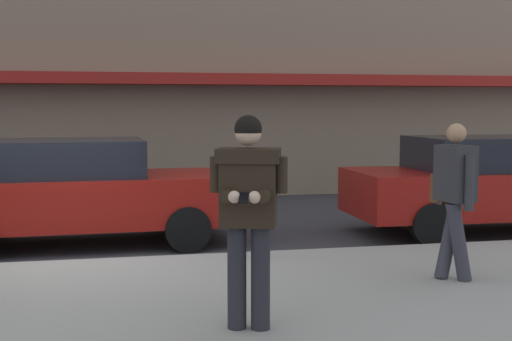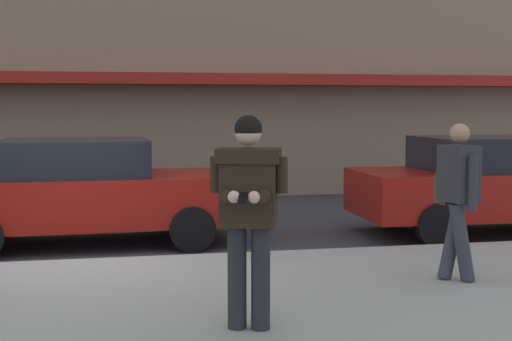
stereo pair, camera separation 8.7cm
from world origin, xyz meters
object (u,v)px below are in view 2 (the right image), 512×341
object	(u,v)px
pedestrian_with_bag	(457,191)
parked_sedan_mid	(86,191)
man_texting_on_phone	(249,199)
parking_meter	(261,192)
parked_sedan_far	(495,184)

from	to	relation	value
pedestrian_with_bag	parked_sedan_mid	bearing A→B (deg)	138.45
man_texting_on_phone	parking_meter	bearing A→B (deg)	76.05
parked_sedan_mid	man_texting_on_phone	world-z (taller)	man_texting_on_phone
parked_sedan_far	pedestrian_with_bag	size ratio (longest dim) A/B	2.67
pedestrian_with_bag	parking_meter	bearing A→B (deg)	140.54
parked_sedan_mid	parked_sedan_far	xyz separation A→B (m)	(6.32, -0.35, 0.00)
parked_sedan_far	man_texting_on_phone	world-z (taller)	man_texting_on_phone
parked_sedan_mid	pedestrian_with_bag	distance (m)	5.37
pedestrian_with_bag	parking_meter	world-z (taller)	pedestrian_with_bag
parking_meter	man_texting_on_phone	bearing A→B (deg)	-103.95
parked_sedan_far	parking_meter	xyz separation A→B (m)	(-4.14, -1.70, 0.18)
parked_sedan_mid	parking_meter	xyz separation A→B (m)	(2.18, -2.05, 0.18)
parked_sedan_mid	pedestrian_with_bag	size ratio (longest dim) A/B	2.67
parked_sedan_mid	parking_meter	size ratio (longest dim) A/B	3.58
pedestrian_with_bag	parked_sedan_far	bearing A→B (deg)	54.33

